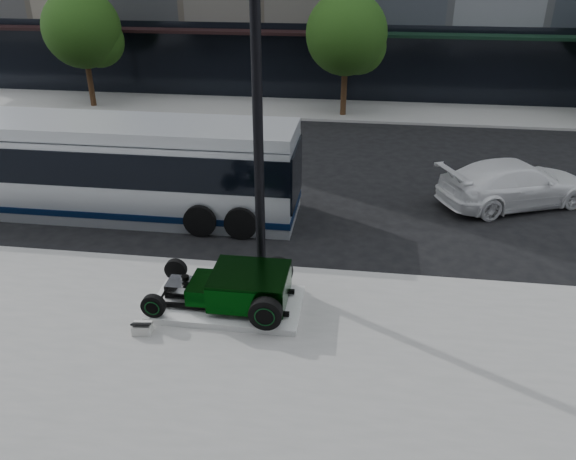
# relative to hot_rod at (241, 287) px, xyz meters

# --- Properties ---
(ground) EXTENTS (120.00, 120.00, 0.00)m
(ground) POSITION_rel_hot_rod_xyz_m (0.48, 4.02, -0.70)
(ground) COLOR black
(ground) RESTS_ON ground
(sidewalk_far) EXTENTS (70.00, 4.00, 0.12)m
(sidewalk_far) POSITION_rel_hot_rod_xyz_m (0.48, 18.02, -0.64)
(sidewalk_far) COLOR gray
(sidewalk_far) RESTS_ON ground
(street_trees) EXTENTS (29.80, 3.80, 5.70)m
(street_trees) POSITION_rel_hot_rod_xyz_m (1.62, 17.09, 3.07)
(street_trees) COLOR black
(street_trees) RESTS_ON sidewalk_far
(display_plinth) EXTENTS (3.40, 1.80, 0.15)m
(display_plinth) POSITION_rel_hot_rod_xyz_m (-0.33, 0.00, -0.50)
(display_plinth) COLOR silver
(display_plinth) RESTS_ON sidewalk_near
(hot_rod) EXTENTS (3.22, 2.00, 0.81)m
(hot_rod) POSITION_rel_hot_rod_xyz_m (0.00, 0.00, 0.00)
(hot_rod) COLOR black
(hot_rod) RESTS_ON display_plinth
(info_plaque) EXTENTS (0.43, 0.34, 0.31)m
(info_plaque) POSITION_rel_hot_rod_xyz_m (-1.92, -1.20, -0.45)
(info_plaque) COLOR silver
(info_plaque) RESTS_ON sidewalk_near
(lamppost) EXTENTS (0.42, 0.42, 7.58)m
(lamppost) POSITION_rel_hot_rod_xyz_m (0.23, 1.31, 2.93)
(lamppost) COLOR black
(lamppost) RESTS_ON sidewalk_near
(transit_bus) EXTENTS (12.12, 2.88, 2.92)m
(transit_bus) POSITION_rel_hot_rod_xyz_m (-5.36, 4.93, 0.79)
(transit_bus) COLOR silver
(transit_bus) RESTS_ON ground
(white_sedan) EXTENTS (5.46, 3.92, 1.47)m
(white_sedan) POSITION_rel_hot_rod_xyz_m (7.48, 7.17, 0.04)
(white_sedan) COLOR white
(white_sedan) RESTS_ON ground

